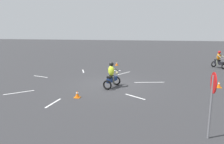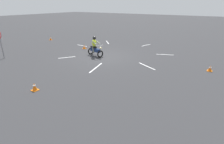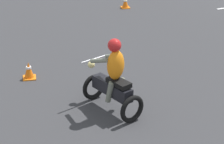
# 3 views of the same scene
# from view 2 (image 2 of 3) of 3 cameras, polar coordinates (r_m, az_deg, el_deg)

# --- Properties ---
(ground_plane) EXTENTS (120.00, 120.00, 0.00)m
(ground_plane) POSITION_cam_2_polar(r_m,az_deg,el_deg) (14.74, -3.39, 5.05)
(ground_plane) COLOR #333335
(motorcycle_rider_foreground) EXTENTS (1.56, 0.97, 1.66)m
(motorcycle_rider_foreground) POSITION_cam_2_polar(r_m,az_deg,el_deg) (14.82, -5.58, 7.98)
(motorcycle_rider_foreground) COLOR black
(motorcycle_rider_foreground) RESTS_ON ground
(traffic_cone_near_right) EXTENTS (0.32, 0.32, 0.41)m
(traffic_cone_near_right) POSITION_cam_2_polar(r_m,az_deg,el_deg) (9.77, -23.98, -4.47)
(traffic_cone_near_right) COLOR orange
(traffic_cone_near_right) RESTS_ON ground
(traffic_cone_mid_left) EXTENTS (0.32, 0.32, 0.37)m
(traffic_cone_mid_left) POSITION_cam_2_polar(r_m,az_deg,el_deg) (13.15, 29.37, 0.98)
(traffic_cone_mid_left) COLOR orange
(traffic_cone_mid_left) RESTS_ON ground
(traffic_cone_far_right) EXTENTS (0.32, 0.32, 0.36)m
(traffic_cone_far_right) POSITION_cam_2_polar(r_m,az_deg,el_deg) (22.87, -19.44, 10.25)
(traffic_cone_far_right) COLOR orange
(traffic_cone_far_right) RESTS_ON ground
(traffic_cone_far_center) EXTENTS (0.32, 0.32, 0.39)m
(traffic_cone_far_center) POSITION_cam_2_polar(r_m,az_deg,el_deg) (17.55, -9.07, 8.13)
(traffic_cone_far_center) COLOR orange
(traffic_cone_far_center) RESTS_ON ground
(lane_stripe_e) EXTENTS (1.46, 0.22, 0.01)m
(lane_stripe_e) POSITION_cam_2_polar(r_m,az_deg,el_deg) (18.93, -9.77, 8.50)
(lane_stripe_e) COLOR silver
(lane_stripe_e) RESTS_ON ground
(lane_stripe_ne) EXTENTS (0.88, 1.20, 0.01)m
(lane_stripe_ne) POSITION_cam_2_polar(r_m,az_deg,el_deg) (14.95, -14.52, 4.63)
(lane_stripe_ne) COLOR silver
(lane_stripe_ne) RESTS_ON ground
(lane_stripe_n) EXTENTS (0.59, 2.06, 0.01)m
(lane_stripe_n) POSITION_cam_2_polar(r_m,az_deg,el_deg) (12.19, -5.27, 1.43)
(lane_stripe_n) COLOR silver
(lane_stripe_n) RESTS_ON ground
(lane_stripe_nw) EXTENTS (1.57, 0.89, 0.01)m
(lane_stripe_nw) POSITION_cam_2_polar(r_m,az_deg,el_deg) (12.69, 11.26, 1.91)
(lane_stripe_nw) COLOR silver
(lane_stripe_nw) RESTS_ON ground
(lane_stripe_w) EXTENTS (1.40, 0.64, 0.01)m
(lane_stripe_w) POSITION_cam_2_polar(r_m,az_deg,el_deg) (15.99, 16.90, 5.47)
(lane_stripe_w) COLOR silver
(lane_stripe_w) RESTS_ON ground
(lane_stripe_s) EXTENTS (0.51, 1.41, 0.01)m
(lane_stripe_s) POSITION_cam_2_polar(r_m,az_deg,el_deg) (19.21, 11.06, 8.60)
(lane_stripe_s) COLOR silver
(lane_stripe_s) RESTS_ON ground
(lane_stripe_se) EXTENTS (1.25, 1.30, 0.01)m
(lane_stripe_se) POSITION_cam_2_polar(r_m,az_deg,el_deg) (20.29, -1.49, 9.66)
(lane_stripe_se) COLOR silver
(lane_stripe_se) RESTS_ON ground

